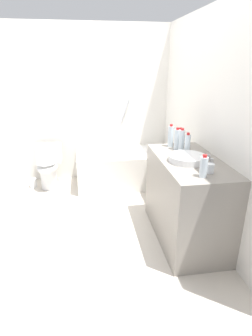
{
  "coord_description": "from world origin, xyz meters",
  "views": [
    {
      "loc": [
        0.08,
        -2.8,
        1.75
      ],
      "look_at": [
        0.51,
        0.09,
        0.62
      ],
      "focal_mm": 28.88,
      "sensor_mm": 36.0,
      "label": 1
    }
  ],
  "objects": [
    {
      "name": "water_bottle_5",
      "position": [
        1.01,
        0.02,
        1.0
      ],
      "size": [
        0.06,
        0.06,
        0.25
      ],
      "color": "silver",
      "rests_on": "vanity_counter"
    },
    {
      "name": "toilet",
      "position": [
        -0.5,
        1.08,
        0.33
      ],
      "size": [
        0.37,
        0.51,
        0.65
      ],
      "rotation": [
        0.0,
        0.0,
        -1.64
      ],
      "color": "white",
      "rests_on": "ground_plane"
    },
    {
      "name": "water_bottle_3",
      "position": [
        1.1,
        -0.26,
        0.98
      ],
      "size": [
        0.06,
        0.06,
        0.22
      ],
      "color": "silver",
      "rests_on": "vanity_counter"
    },
    {
      "name": "water_bottle_1",
      "position": [
        1.01,
        -0.87,
        0.97
      ],
      "size": [
        0.06,
        0.06,
        0.19
      ],
      "color": "silver",
      "rests_on": "vanity_counter"
    },
    {
      "name": "bathtub",
      "position": [
        0.63,
        1.03,
        0.28
      ],
      "size": [
        1.4,
        0.73,
        1.23
      ],
      "color": "white",
      "rests_on": "ground_plane"
    },
    {
      "name": "water_bottle_2",
      "position": [
        1.1,
        -0.03,
        0.98
      ],
      "size": [
        0.07,
        0.07,
        0.22
      ],
      "color": "silver",
      "rests_on": "vanity_counter"
    },
    {
      "name": "vanity_counter",
      "position": [
        1.06,
        -0.43,
        0.44
      ],
      "size": [
        0.58,
        1.16,
        0.88
      ],
      "primitive_type": "cube",
      "color": "gray",
      "rests_on": "ground_plane"
    },
    {
      "name": "drinking_glass_0",
      "position": [
        1.11,
        -0.79,
        0.92
      ],
      "size": [
        0.07,
        0.07,
        0.08
      ],
      "primitive_type": "cylinder",
      "color": "white",
      "rests_on": "vanity_counter"
    },
    {
      "name": "sink_basin",
      "position": [
        1.02,
        -0.48,
        0.91
      ],
      "size": [
        0.36,
        0.36,
        0.06
      ],
      "primitive_type": "cylinder",
      "color": "white",
      "rests_on": "vanity_counter"
    },
    {
      "name": "water_bottle_4",
      "position": [
        1.04,
        -0.1,
        0.99
      ],
      "size": [
        0.06,
        0.06,
        0.24
      ],
      "color": "silver",
      "rests_on": "vanity_counter"
    },
    {
      "name": "wall_back_tiled",
      "position": [
        0.0,
        1.44,
        1.15
      ],
      "size": [
        3.11,
        0.1,
        2.3
      ],
      "primitive_type": "cube",
      "color": "white",
      "rests_on": "ground_plane"
    },
    {
      "name": "sink_faucet",
      "position": [
        1.23,
        -0.48,
        0.91
      ],
      "size": [
        0.12,
        0.15,
        0.06
      ],
      "color": "#BABABF",
      "rests_on": "vanity_counter"
    },
    {
      "name": "ground_plane",
      "position": [
        0.0,
        0.0,
        0.0
      ],
      "size": [
        3.78,
        3.78,
        0.0
      ],
      "primitive_type": "plane",
      "color": "beige"
    },
    {
      "name": "wall_right_mirror",
      "position": [
        1.41,
        0.0,
        1.15
      ],
      "size": [
        0.1,
        3.18,
        2.3
      ],
      "primitive_type": "cube",
      "color": "white",
      "rests_on": "ground_plane"
    },
    {
      "name": "water_bottle_0",
      "position": [
        1.07,
        -0.17,
        1.0
      ],
      "size": [
        0.06,
        0.06,
        0.25
      ],
      "color": "silver",
      "rests_on": "vanity_counter"
    },
    {
      "name": "toilet_paper_roll",
      "position": [
        -0.76,
        1.09,
        0.07
      ],
      "size": [
        0.11,
        0.11,
        0.13
      ],
      "primitive_type": "cylinder",
      "color": "white",
      "rests_on": "ground_plane"
    }
  ]
}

